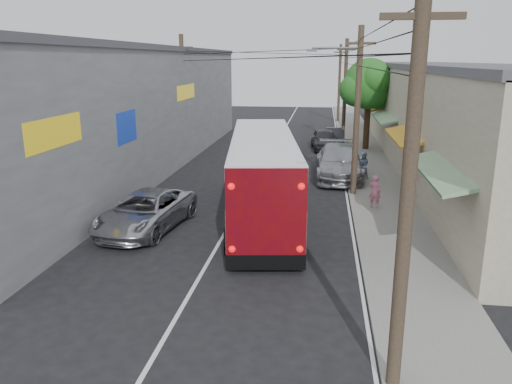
% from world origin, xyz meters
% --- Properties ---
extents(ground, '(120.00, 120.00, 0.00)m').
position_xyz_m(ground, '(0.00, 0.00, 0.00)').
color(ground, black).
rests_on(ground, ground).
extents(sidewalk, '(3.00, 80.00, 0.12)m').
position_xyz_m(sidewalk, '(6.50, 20.00, 0.06)').
color(sidewalk, slate).
rests_on(sidewalk, ground).
extents(building_right, '(7.09, 40.00, 6.25)m').
position_xyz_m(building_right, '(10.99, 22.00, 3.15)').
color(building_right, '#B9B293').
rests_on(building_right, ground).
extents(building_left, '(7.20, 36.00, 7.25)m').
position_xyz_m(building_left, '(-8.50, 18.00, 3.65)').
color(building_left, gray).
rests_on(building_left, ground).
extents(utility_poles, '(11.80, 45.28, 8.00)m').
position_xyz_m(utility_poles, '(3.13, 20.33, 4.13)').
color(utility_poles, '#473828').
rests_on(utility_poles, ground).
extents(street_tree, '(4.40, 4.00, 6.60)m').
position_xyz_m(street_tree, '(6.87, 26.02, 4.67)').
color(street_tree, '#3F2B19').
rests_on(street_tree, ground).
extents(coach_bus, '(4.09, 12.22, 3.46)m').
position_xyz_m(coach_bus, '(1.19, 9.10, 1.79)').
color(coach_bus, silver).
rests_on(coach_bus, ground).
extents(jeepney, '(3.17, 5.61, 1.48)m').
position_xyz_m(jeepney, '(-3.15, 6.80, 0.74)').
color(jeepney, '#B6B6BD').
rests_on(jeepney, ground).
extents(parked_suv, '(2.64, 6.30, 1.82)m').
position_xyz_m(parked_suv, '(4.60, 16.76, 0.91)').
color(parked_suv, '#9899A0').
rests_on(parked_suv, ground).
extents(parked_car_mid, '(2.24, 4.62, 1.52)m').
position_xyz_m(parked_car_mid, '(3.80, 25.83, 0.76)').
color(parked_car_mid, '#2A2B30').
rests_on(parked_car_mid, ground).
extents(parked_car_far, '(1.39, 3.96, 1.30)m').
position_xyz_m(parked_car_far, '(4.60, 28.03, 0.65)').
color(parked_car_far, black).
rests_on(parked_car_far, ground).
extents(pedestrian_near, '(0.60, 0.47, 1.46)m').
position_xyz_m(pedestrian_near, '(6.00, 10.68, 0.85)').
color(pedestrian_near, pink).
rests_on(pedestrian_near, sidewalk).
extents(pedestrian_far, '(0.74, 0.58, 1.49)m').
position_xyz_m(pedestrian_far, '(5.89, 16.26, 0.86)').
color(pedestrian_far, '#8C9DCB').
rests_on(pedestrian_far, sidewalk).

